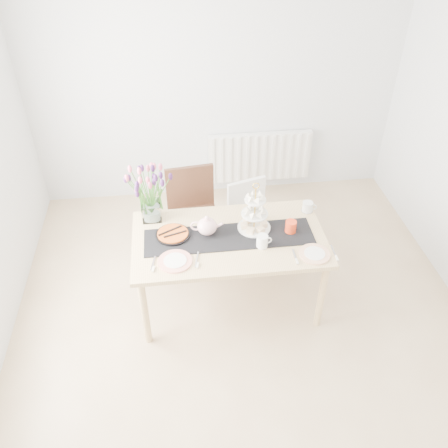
{
  "coord_description": "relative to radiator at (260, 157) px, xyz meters",
  "views": [
    {
      "loc": [
        -0.5,
        -2.57,
        3.27
      ],
      "look_at": [
        -0.14,
        0.37,
        0.93
      ],
      "focal_mm": 38.0,
      "sensor_mm": 36.0,
      "label": 1
    }
  ],
  "objects": [
    {
      "name": "chair_white",
      "position": [
        -0.29,
        -1.11,
        0.01
      ],
      "size": [
        0.49,
        0.49,
        0.8
      ],
      "rotation": [
        0.0,
        0.0,
        0.29
      ],
      "color": "silver",
      "rests_on": "ground"
    },
    {
      "name": "radiator",
      "position": [
        0.0,
        0.0,
        0.0
      ],
      "size": [
        1.2,
        0.08,
        0.6
      ],
      "primitive_type": "cube",
      "color": "white",
      "rests_on": "room_shell"
    },
    {
      "name": "mug_white",
      "position": [
        -0.35,
        -1.92,
        0.35
      ],
      "size": [
        0.1,
        0.1,
        0.11
      ],
      "primitive_type": "cylinder",
      "rotation": [
        0.0,
        0.0,
        0.1
      ],
      "color": "white",
      "rests_on": "dining_table"
    },
    {
      "name": "cake_stand",
      "position": [
        -0.37,
        -1.68,
        0.42
      ],
      "size": [
        0.28,
        0.28,
        0.41
      ],
      "rotation": [
        0.0,
        0.0,
        0.25
      ],
      "color": "gold",
      "rests_on": "dining_table"
    },
    {
      "name": "cream_jug",
      "position": [
        0.14,
        -1.5,
        0.35
      ],
      "size": [
        0.12,
        0.12,
        0.09
      ],
      "primitive_type": "cylinder",
      "rotation": [
        0.0,
        0.0,
        -0.29
      ],
      "color": "white",
      "rests_on": "dining_table"
    },
    {
      "name": "plate_right",
      "position": [
        0.05,
        -2.07,
        0.31
      ],
      "size": [
        0.25,
        0.25,
        0.01
      ],
      "primitive_type": "cylinder",
      "rotation": [
        0.0,
        0.0,
        -0.02
      ],
      "color": "white",
      "rests_on": "dining_table"
    },
    {
      "name": "plate_left",
      "position": [
        -1.05,
        -2.02,
        0.31
      ],
      "size": [
        0.32,
        0.32,
        0.01
      ],
      "primitive_type": "cylinder",
      "rotation": [
        0.0,
        0.0,
        -0.2
      ],
      "color": "silver",
      "rests_on": "dining_table"
    },
    {
      "name": "dining_table",
      "position": [
        -0.59,
        -1.77,
        0.22
      ],
      "size": [
        1.6,
        0.9,
        0.75
      ],
      "color": "tan",
      "rests_on": "ground"
    },
    {
      "name": "mug_orange",
      "position": [
        -0.08,
        -1.77,
        0.36
      ],
      "size": [
        0.13,
        0.13,
        0.11
      ],
      "primitive_type": "cylinder",
      "rotation": [
        0.0,
        0.0,
        0.88
      ],
      "color": "red",
      "rests_on": "dining_table"
    },
    {
      "name": "tulip_vase",
      "position": [
        -1.22,
        -1.43,
        0.63
      ],
      "size": [
        0.6,
        0.6,
        0.51
      ],
      "rotation": [
        0.0,
        0.0,
        0.12
      ],
      "color": "silver",
      "rests_on": "dining_table"
    },
    {
      "name": "table_runner",
      "position": [
        -0.59,
        -1.77,
        0.3
      ],
      "size": [
        1.4,
        0.35,
        0.01
      ],
      "primitive_type": "cube",
      "color": "black",
      "rests_on": "dining_table"
    },
    {
      "name": "chair_brown",
      "position": [
        -0.85,
        -1.06,
        0.1
      ],
      "size": [
        0.52,
        0.52,
        0.94
      ],
      "rotation": [
        0.0,
        0.0,
        0.12
      ],
      "color": "#371F14",
      "rests_on": "ground"
    },
    {
      "name": "tart_tin",
      "position": [
        -1.06,
        -1.7,
        0.32
      ],
      "size": [
        0.29,
        0.29,
        0.03
      ],
      "rotation": [
        0.0,
        0.0,
        0.05
      ],
      "color": "black",
      "rests_on": "dining_table"
    },
    {
      "name": "teapot",
      "position": [
        -0.77,
        -1.71,
        0.38
      ],
      "size": [
        0.29,
        0.25,
        0.17
      ],
      "primitive_type": null,
      "rotation": [
        0.0,
        0.0,
        -0.16
      ],
      "color": "white",
      "rests_on": "dining_table"
    },
    {
      "name": "room_shell",
      "position": [
        -0.5,
        -2.19,
        0.85
      ],
      "size": [
        4.5,
        4.5,
        4.5
      ],
      "color": "tan",
      "rests_on": "ground"
    }
  ]
}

